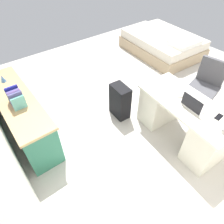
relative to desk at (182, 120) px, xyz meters
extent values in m
plane|color=beige|center=(1.05, -0.29, -0.38)|extent=(6.10, 6.10, 0.00)
cube|color=silver|center=(0.00, 0.00, 0.33)|extent=(1.49, 0.78, 0.04)
cube|color=beige|center=(-0.49, 0.04, -0.03)|extent=(0.45, 0.63, 0.68)
cube|color=beige|center=(0.49, -0.04, -0.03)|extent=(0.45, 0.63, 0.68)
cylinder|color=black|center=(0.22, -0.80, -0.36)|extent=(0.52, 0.52, 0.04)
cylinder|color=black|center=(0.22, -0.80, -0.17)|extent=(0.06, 0.06, 0.42)
cube|color=#4C4C51|center=(0.22, -0.80, 0.08)|extent=(0.54, 0.54, 0.08)
cube|color=#4C4C51|center=(0.26, -0.99, 0.34)|extent=(0.44, 0.15, 0.44)
cube|color=#2D7056|center=(1.58, 1.88, -0.03)|extent=(1.76, 0.44, 0.69)
cube|color=tan|center=(1.58, 1.88, 0.33)|extent=(1.80, 0.48, 0.04)
cube|color=#275F49|center=(1.19, 1.66, -0.19)|extent=(0.67, 0.01, 0.24)
cube|color=#275F49|center=(1.98, 1.66, -0.19)|extent=(0.67, 0.01, 0.24)
cube|color=tan|center=(2.15, -1.96, -0.24)|extent=(1.99, 1.53, 0.28)
cube|color=silver|center=(2.15, -1.96, 0.00)|extent=(1.93, 1.46, 0.20)
cube|color=white|center=(1.48, -1.92, 0.15)|extent=(0.53, 0.71, 0.10)
cube|color=black|center=(0.98, 0.42, -0.07)|extent=(0.37, 0.24, 0.61)
cube|color=silver|center=(-0.10, 0.00, 0.35)|extent=(0.33, 0.25, 0.02)
cube|color=black|center=(-0.09, 0.10, 0.45)|extent=(0.31, 0.04, 0.19)
ellipsoid|color=white|center=(0.16, -0.03, 0.36)|extent=(0.07, 0.10, 0.03)
cube|color=black|center=(-0.41, -0.08, 0.35)|extent=(0.08, 0.14, 0.01)
cylinder|color=silver|center=(-0.55, 0.05, 0.35)|extent=(0.11, 0.11, 0.01)
cube|color=#62B2AA|center=(1.30, 1.88, 0.45)|extent=(0.03, 0.17, 0.19)
cube|color=#4C4A7C|center=(1.34, 1.88, 0.47)|extent=(0.03, 0.17, 0.24)
cube|color=#475389|center=(1.38, 1.88, 0.46)|extent=(0.04, 0.17, 0.21)
cube|color=#523D74|center=(1.42, 1.88, 0.46)|extent=(0.03, 0.17, 0.21)
cube|color=#5A56A3|center=(1.46, 1.88, 0.45)|extent=(0.04, 0.17, 0.20)
cube|color=navy|center=(1.50, 1.88, 0.47)|extent=(0.03, 0.17, 0.24)
cube|color=#4FA728|center=(1.54, 1.88, 0.45)|extent=(0.02, 0.17, 0.20)
cone|color=#4C7FBF|center=(2.09, 1.88, 0.41)|extent=(0.08, 0.08, 0.11)
camera|label=1|loc=(-0.99, 2.11, 2.16)|focal=31.81mm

